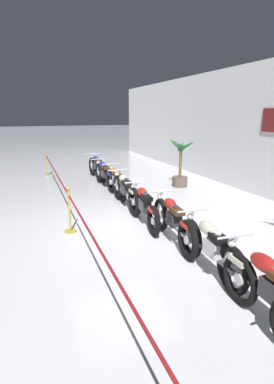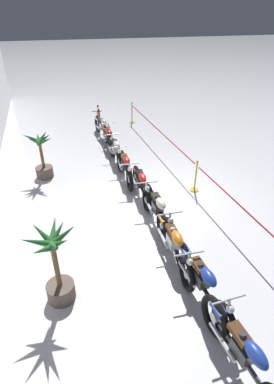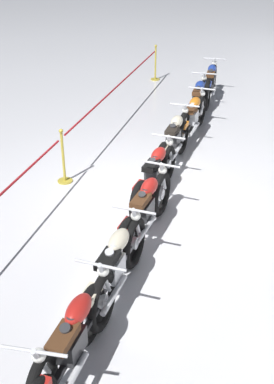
# 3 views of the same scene
# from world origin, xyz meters

# --- Properties ---
(ground_plane) EXTENTS (120.00, 120.00, 0.00)m
(ground_plane) POSITION_xyz_m (0.00, 0.00, 0.00)
(ground_plane) COLOR silver
(motorcycle_blue_0) EXTENTS (2.36, 0.62, 0.97)m
(motorcycle_blue_0) POSITION_xyz_m (-5.46, 0.67, 0.48)
(motorcycle_blue_0) COLOR black
(motorcycle_blue_0) RESTS_ON ground
(motorcycle_blue_1) EXTENTS (2.41, 0.62, 0.95)m
(motorcycle_blue_1) POSITION_xyz_m (-3.96, 0.59, 0.48)
(motorcycle_blue_1) COLOR black
(motorcycle_blue_1) RESTS_ON ground
(motorcycle_orange_2) EXTENTS (2.38, 0.62, 0.93)m
(motorcycle_orange_2) POSITION_xyz_m (-2.77, 0.67, 0.46)
(motorcycle_orange_2) COLOR black
(motorcycle_orange_2) RESTS_ON ground
(motorcycle_cream_3) EXTENTS (2.45, 0.62, 0.96)m
(motorcycle_cream_3) POSITION_xyz_m (-1.44, 0.55, 0.48)
(motorcycle_cream_3) COLOR black
(motorcycle_cream_3) RESTS_ON ground
(motorcycle_red_4) EXTENTS (2.15, 0.62, 0.92)m
(motorcycle_red_4) POSITION_xyz_m (0.06, 0.54, 0.45)
(motorcycle_red_4) COLOR black
(motorcycle_red_4) RESTS_ON ground
(motorcycle_red_5) EXTENTS (2.23, 0.62, 0.96)m
(motorcycle_red_5) POSITION_xyz_m (1.26, 0.69, 0.47)
(motorcycle_red_5) COLOR black
(motorcycle_red_5) RESTS_ON ground
(motorcycle_cream_6) EXTENTS (2.23, 0.62, 0.95)m
(motorcycle_cream_6) POSITION_xyz_m (2.69, 0.68, 0.48)
(motorcycle_cream_6) COLOR black
(motorcycle_cream_6) RESTS_ON ground
(motorcycle_red_7) EXTENTS (2.34, 0.62, 0.95)m
(motorcycle_red_7) POSITION_xyz_m (3.97, 0.67, 0.48)
(motorcycle_red_7) COLOR black
(motorcycle_red_7) RESTS_ON ground
(stanchion_far_left) EXTENTS (14.02, 0.28, 1.05)m
(stanchion_far_left) POSITION_xyz_m (-1.47, -1.22, 0.77)
(stanchion_far_left) COLOR gold
(stanchion_far_left) RESTS_ON ground
(stanchion_mid_left) EXTENTS (0.28, 0.28, 1.05)m
(stanchion_mid_left) POSITION_xyz_m (-0.08, -1.22, 0.36)
(stanchion_mid_left) COLOR gold
(stanchion_mid_left) RESTS_ON ground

